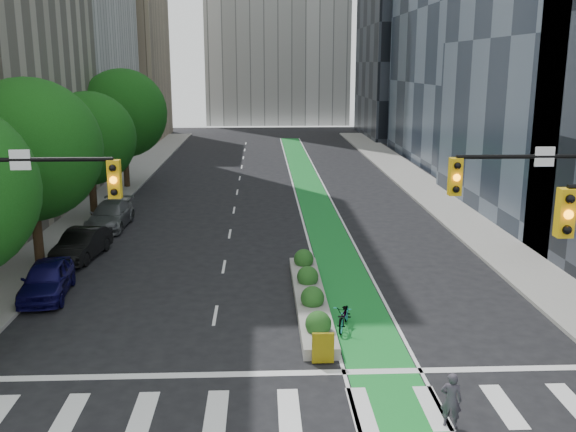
{
  "coord_description": "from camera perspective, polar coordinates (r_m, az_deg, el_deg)",
  "views": [
    {
      "loc": [
        -0.7,
        -16.9,
        9.31
      ],
      "look_at": [
        0.42,
        9.61,
        3.0
      ],
      "focal_mm": 40.0,
      "sensor_mm": 36.0,
      "label": 1
    }
  ],
  "objects": [
    {
      "name": "parked_car_left_mid",
      "position": [
        32.9,
        -17.86,
        -2.41
      ],
      "size": [
        2.13,
        4.57,
        1.45
      ],
      "primitive_type": "imported",
      "rotation": [
        0.0,
        0.0,
        -0.14
      ],
      "color": "black",
      "rests_on": "ground"
    },
    {
      "name": "parked_car_left_near",
      "position": [
        28.08,
        -20.65,
        -5.28
      ],
      "size": [
        2.2,
        4.51,
        1.48
      ],
      "primitive_type": "imported",
      "rotation": [
        0.0,
        0.0,
        0.11
      ],
      "color": "#0E0C48",
      "rests_on": "ground"
    },
    {
      "name": "bicycle",
      "position": [
        23.46,
        5.02,
        -8.81
      ],
      "size": [
        1.11,
        1.91,
        0.95
      ],
      "primitive_type": "imported",
      "rotation": [
        0.0,
        0.0,
        -0.28
      ],
      "color": "gray",
      "rests_on": "ground"
    },
    {
      "name": "bike_lane_paint",
      "position": [
        47.96,
        2.04,
        2.18
      ],
      "size": [
        2.2,
        70.0,
        0.01
      ],
      "primitive_type": "cube",
      "color": "#17802D",
      "rests_on": "ground"
    },
    {
      "name": "sidewalk_left",
      "position": [
        44.32,
        -16.88,
        0.77
      ],
      "size": [
        3.6,
        90.0,
        0.15
      ],
      "primitive_type": "cube",
      "color": "gray",
      "rests_on": "ground"
    },
    {
      "name": "tree_midfar",
      "position": [
        40.48,
        -17.27,
        6.59
      ],
      "size": [
        5.6,
        5.6,
        7.76
      ],
      "color": "black",
      "rests_on": "ground"
    },
    {
      "name": "tree_far",
      "position": [
        50.1,
        -14.46,
        8.82
      ],
      "size": [
        6.6,
        6.6,
        9.0
      ],
      "color": "black",
      "rests_on": "ground"
    },
    {
      "name": "parked_car_left_far",
      "position": [
        38.66,
        -15.52,
        0.07
      ],
      "size": [
        2.17,
        5.1,
        1.47
      ],
      "primitive_type": "imported",
      "rotation": [
        0.0,
        0.0,
        -0.02
      ],
      "color": "#575A5C",
      "rests_on": "ground"
    },
    {
      "name": "building_tan_far",
      "position": [
        85.2,
        -16.11,
        15.36
      ],
      "size": [
        14.0,
        16.0,
        26.0
      ],
      "primitive_type": "cube",
      "color": "tan",
      "rests_on": "ground"
    },
    {
      "name": "median_planter",
      "position": [
        25.62,
        2.0,
        -7.05
      ],
      "size": [
        1.2,
        10.26,
        1.1
      ],
      "color": "gray",
      "rests_on": "ground"
    },
    {
      "name": "tree_mid",
      "position": [
        30.91,
        -21.98,
        5.46
      ],
      "size": [
        6.4,
        6.4,
        8.78
      ],
      "color": "black",
      "rests_on": "ground"
    },
    {
      "name": "building_dark_end",
      "position": [
        87.52,
        11.72,
        16.19
      ],
      "size": [
        14.0,
        18.0,
        28.0
      ],
      "primitive_type": "cube",
      "color": "black",
      "rests_on": "ground"
    },
    {
      "name": "sidewalk_right",
      "position": [
        44.69,
        13.87,
        1.06
      ],
      "size": [
        3.6,
        90.0,
        0.15
      ],
      "primitive_type": "cube",
      "color": "gray",
      "rests_on": "ground"
    },
    {
      "name": "ground",
      "position": [
        19.31,
        -0.04,
        -15.45
      ],
      "size": [
        160.0,
        160.0,
        0.0
      ],
      "primitive_type": "plane",
      "color": "black",
      "rests_on": "ground"
    },
    {
      "name": "cyclist",
      "position": [
        17.92,
        14.3,
        -15.55
      ],
      "size": [
        0.65,
        0.53,
        1.53
      ],
      "primitive_type": "imported",
      "rotation": [
        0.0,
        0.0,
        2.81
      ],
      "color": "#393540",
      "rests_on": "ground"
    }
  ]
}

